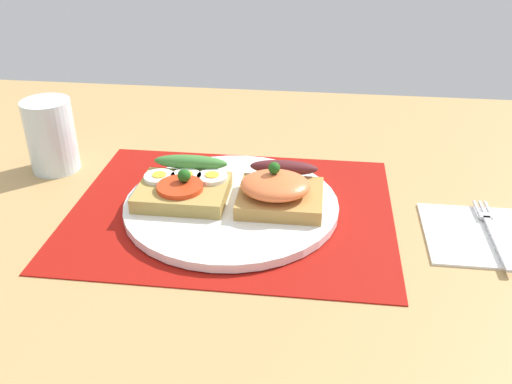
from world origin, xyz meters
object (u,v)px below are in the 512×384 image
object	(u,v)px
sandwich_egg_tomato	(184,186)
fork	(492,231)
sandwich_salmon	(279,189)
drinking_glass	(51,136)
plate	(231,205)
napkin	(490,235)

from	to	relation	value
sandwich_egg_tomato	fork	xyz separation A→B (cm)	(36.05, -2.64, -1.96)
sandwich_salmon	drinking_glass	size ratio (longest dim) A/B	1.04
plate	napkin	bearing A→B (deg)	-4.13
sandwich_salmon	drinking_glass	bearing A→B (deg)	165.43
sandwich_egg_tomato	plate	bearing A→B (deg)	-6.58
sandwich_salmon	drinking_glass	distance (cm)	32.83
sandwich_salmon	napkin	size ratio (longest dim) A/B	0.71
sandwich_egg_tomato	sandwich_salmon	xyz separation A→B (cm)	(11.61, -0.54, 0.58)
fork	drinking_glass	distance (cm)	57.27
plate	sandwich_egg_tomato	world-z (taller)	sandwich_egg_tomato
plate	sandwich_salmon	bearing A→B (deg)	1.43
drinking_glass	sandwich_salmon	bearing A→B (deg)	-14.57
sandwich_egg_tomato	drinking_glass	size ratio (longest dim) A/B	1.08
sandwich_salmon	fork	bearing A→B (deg)	-4.92
sandwich_salmon	drinking_glass	world-z (taller)	drinking_glass
sandwich_egg_tomato	drinking_glass	distance (cm)	21.66
fork	drinking_glass	world-z (taller)	drinking_glass
plate	napkin	size ratio (longest dim) A/B	1.79
plate	napkin	distance (cm)	29.94
fork	drinking_glass	size ratio (longest dim) A/B	1.43
napkin	fork	size ratio (longest dim) A/B	1.02
sandwich_egg_tomato	napkin	size ratio (longest dim) A/B	0.75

